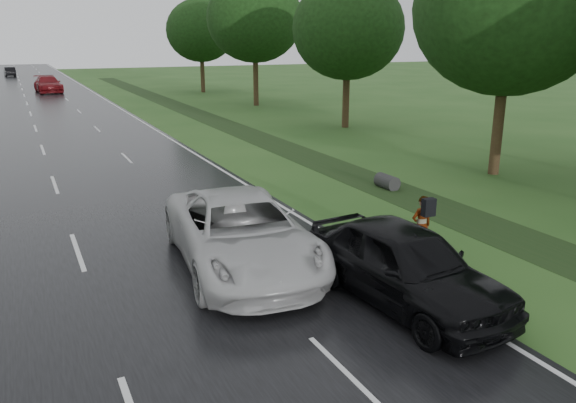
{
  "coord_description": "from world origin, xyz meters",
  "views": [
    {
      "loc": [
        -1.06,
        -7.15,
        5.53
      ],
      "look_at": [
        5.3,
        5.96,
        1.3
      ],
      "focal_mm": 35.0,
      "sensor_mm": 36.0,
      "label": 1
    }
  ],
  "objects": [
    {
      "name": "pedestrian",
      "position": [
        8.13,
        3.82,
        0.85
      ],
      "size": [
        0.74,
        0.68,
        1.65
      ],
      "rotation": [
        0.0,
        0.0,
        3.1
      ],
      "color": "#A5998C",
      "rests_on": "ground"
    },
    {
      "name": "tree_east_f",
      "position": [
        17.5,
        52.0,
        6.37
      ],
      "size": [
        7.2,
        7.2,
        9.62
      ],
      "color": "#3B2618",
      "rests_on": "ground"
    },
    {
      "name": "dark_sedan",
      "position": [
        6.0,
        1.71,
        0.93
      ],
      "size": [
        2.52,
        5.36,
        1.77
      ],
      "primitive_type": "imported",
      "rotation": [
        0.0,
        0.0,
        0.08
      ],
      "color": "black",
      "rests_on": "road"
    },
    {
      "name": "tree_east_d",
      "position": [
        17.8,
        38.0,
        7.15
      ],
      "size": [
        8.0,
        8.0,
        10.76
      ],
      "color": "#3B2618",
      "rests_on": "ground"
    },
    {
      "name": "far_car_red",
      "position": [
        2.48,
        58.59,
        0.89
      ],
      "size": [
        2.83,
        6.04,
        1.7
      ],
      "primitive_type": "imported",
      "rotation": [
        0.0,
        0.0,
        0.08
      ],
      "color": "maroon",
      "rests_on": "road"
    },
    {
      "name": "edge_stripe_east",
      "position": [
        6.75,
        45.0,
        0.04
      ],
      "size": [
        0.12,
        180.0,
        0.01
      ],
      "primitive_type": "cube",
      "color": "silver",
      "rests_on": "road"
    },
    {
      "name": "road",
      "position": [
        0.0,
        45.0,
        0.02
      ],
      "size": [
        14.0,
        180.0,
        0.04
      ],
      "primitive_type": "cube",
      "color": "black",
      "rests_on": "ground"
    },
    {
      "name": "drainage_ditch",
      "position": [
        11.5,
        18.71,
        0.04
      ],
      "size": [
        2.2,
        120.0,
        0.56
      ],
      "color": "#1B3213",
      "rests_on": "ground"
    },
    {
      "name": "tree_east_b",
      "position": [
        17.0,
        10.0,
        6.68
      ],
      "size": [
        7.6,
        7.6,
        10.11
      ],
      "color": "#3B2618",
      "rests_on": "ground"
    },
    {
      "name": "white_pickup",
      "position": [
        3.61,
        5.13,
        0.94
      ],
      "size": [
        3.66,
        6.74,
        1.79
      ],
      "primitive_type": "imported",
      "rotation": [
        0.0,
        0.0,
        -0.11
      ],
      "color": "#BABABA",
      "rests_on": "road"
    },
    {
      "name": "center_line",
      "position": [
        0.0,
        45.0,
        0.04
      ],
      "size": [
        0.12,
        180.0,
        0.01
      ],
      "primitive_type": "cube",
      "color": "silver",
      "rests_on": "road"
    },
    {
      "name": "tree_east_c",
      "position": [
        18.2,
        24.0,
        6.14
      ],
      "size": [
        7.0,
        7.0,
        9.29
      ],
      "color": "#3B2618",
      "rests_on": "ground"
    },
    {
      "name": "far_car_dark",
      "position": [
        -1.0,
        89.82,
        0.73
      ],
      "size": [
        1.76,
        4.28,
        1.38
      ],
      "primitive_type": "imported",
      "rotation": [
        0.0,
        0.0,
        3.21
      ],
      "color": "black",
      "rests_on": "road"
    }
  ]
}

